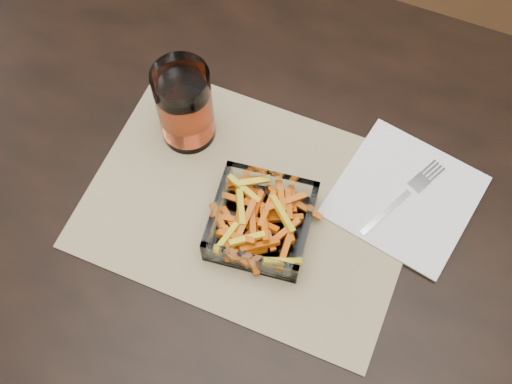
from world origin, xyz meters
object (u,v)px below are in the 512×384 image
fork (405,195)px  glass_bowl (261,223)px  dining_table (307,255)px  tumbler (185,107)px

fork → glass_bowl: bearing=-118.4°
dining_table → tumbler: tumbler is taller
glass_bowl → tumbler: 0.20m
tumbler → fork: (0.33, 0.02, -0.06)m
dining_table → tumbler: bearing=159.7°
tumbler → fork: bearing=3.0°
dining_table → fork: fork is taller
glass_bowl → tumbler: size_ratio=1.05×
dining_table → glass_bowl: (-0.07, -0.02, 0.11)m
dining_table → glass_bowl: size_ratio=10.89×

